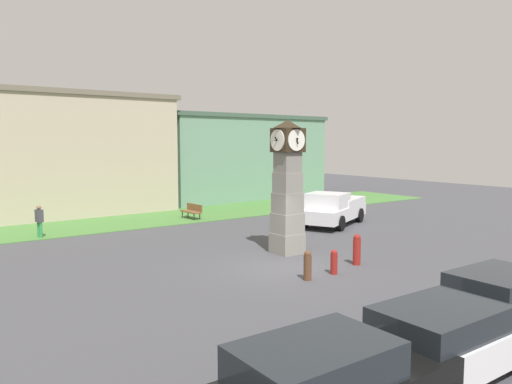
{
  "coord_description": "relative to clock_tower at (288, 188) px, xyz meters",
  "views": [
    {
      "loc": [
        -11.32,
        -13.83,
        4.64
      ],
      "look_at": [
        0.64,
        2.75,
        2.53
      ],
      "focal_mm": 35.0,
      "sensor_mm": 36.0,
      "label": 1
    }
  ],
  "objects": [
    {
      "name": "bollard_mid_row",
      "position": [
        -0.75,
        -3.48,
        -2.26
      ],
      "size": [
        0.25,
        0.25,
        0.86
      ],
      "color": "maroon",
      "rests_on": "ground_plane"
    },
    {
      "name": "storefront_low_left",
      "position": [
        9.48,
        19.0,
        0.63
      ],
      "size": [
        15.29,
        9.13,
        6.64
      ],
      "color": "gray",
      "rests_on": "ground_plane"
    },
    {
      "name": "car_near_tower",
      "position": [
        -4.35,
        -10.24,
        -1.94
      ],
      "size": [
        4.5,
        2.0,
        1.47
      ],
      "color": "silver",
      "rests_on": "ground_plane"
    },
    {
      "name": "grass_verge_far",
      "position": [
        -1.34,
        12.03,
        -2.68
      ],
      "size": [
        45.46,
        6.5,
        0.04
      ],
      "primitive_type": "cube",
      "color": "#477A38",
      "rests_on": "ground_plane"
    },
    {
      "name": "clock_tower",
      "position": [
        0.0,
        0.0,
        0.0
      ],
      "size": [
        1.39,
        1.32,
        5.47
      ],
      "color": "gray",
      "rests_on": "ground_plane"
    },
    {
      "name": "car_by_building",
      "position": [
        -1.58,
        -9.91,
        -1.88
      ],
      "size": [
        4.1,
        1.88,
        1.64
      ],
      "color": "silver",
      "rests_on": "ground_plane"
    },
    {
      "name": "pickup_truck",
      "position": [
        6.44,
        3.88,
        -1.76
      ],
      "size": [
        5.72,
        4.16,
        1.85
      ],
      "color": "silver",
      "rests_on": "ground_plane"
    },
    {
      "name": "ground_plane",
      "position": [
        -1.59,
        -1.86,
        -2.7
      ],
      "size": [
        75.77,
        75.77,
        0.0
      ],
      "primitive_type": "plane",
      "color": "#424247"
    },
    {
      "name": "bollard_near_tower",
      "position": [
        -2.01,
        -3.52,
        -2.19
      ],
      "size": [
        0.27,
        0.27,
        1.0
      ],
      "color": "brown",
      "rests_on": "ground_plane"
    },
    {
      "name": "bench",
      "position": [
        1.11,
        10.21,
        -2.17
      ],
      "size": [
        0.64,
        1.63,
        0.9
      ],
      "color": "brown",
      "rests_on": "ground_plane"
    },
    {
      "name": "pedestrian_near_bench",
      "position": [
        -7.58,
        9.28,
        -1.79
      ],
      "size": [
        0.33,
        0.45,
        1.6
      ],
      "color": "#338C4C",
      "rests_on": "ground_plane"
    },
    {
      "name": "warehouse_blue_far",
      "position": [
        -6.95,
        17.64,
        1.11
      ],
      "size": [
        18.79,
        8.55,
        7.59
      ],
      "color": "#B7A88E",
      "rests_on": "ground_plane"
    },
    {
      "name": "bollard_far_row",
      "position": [
        0.87,
        -3.04,
        -2.11
      ],
      "size": [
        0.29,
        0.29,
        1.16
      ],
      "color": "maroon",
      "rests_on": "ground_plane"
    }
  ]
}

